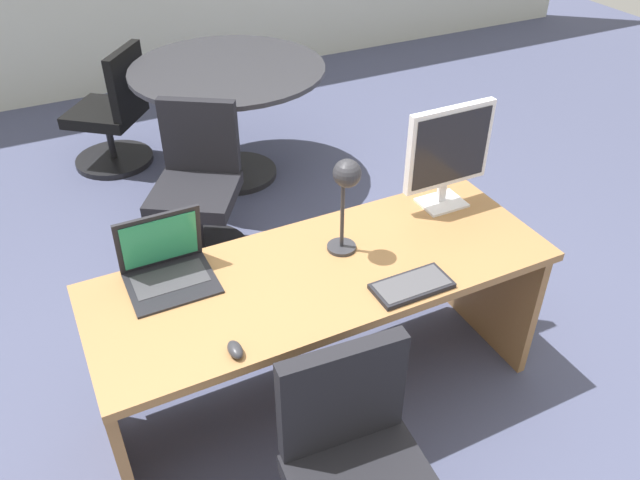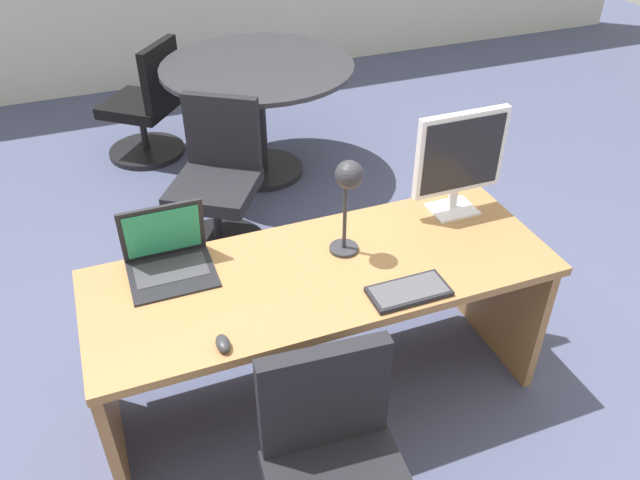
# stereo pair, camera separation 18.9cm
# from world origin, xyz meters

# --- Properties ---
(ground) EXTENTS (12.00, 12.00, 0.00)m
(ground) POSITION_xyz_m (0.00, 1.50, 0.00)
(ground) COLOR #474C6B
(desk) EXTENTS (1.86, 0.69, 0.74)m
(desk) POSITION_xyz_m (0.00, 0.05, 0.53)
(desk) COLOR #9E7042
(desk) RESTS_ON ground
(monitor) EXTENTS (0.42, 0.16, 0.47)m
(monitor) POSITION_xyz_m (0.70, 0.19, 1.01)
(monitor) COLOR silver
(monitor) RESTS_ON desk
(laptop) EXTENTS (0.33, 0.28, 0.27)m
(laptop) POSITION_xyz_m (-0.56, 0.24, 0.82)
(laptop) COLOR black
(laptop) RESTS_ON desk
(keyboard) EXTENTS (0.31, 0.15, 0.02)m
(keyboard) POSITION_xyz_m (0.25, -0.25, 0.75)
(keyboard) COLOR black
(keyboard) RESTS_ON desk
(mouse) EXTENTS (0.05, 0.09, 0.04)m
(mouse) POSITION_xyz_m (-0.47, -0.28, 0.75)
(mouse) COLOR #2D2D33
(mouse) RESTS_ON desk
(desk_lamp) EXTENTS (0.12, 0.14, 0.43)m
(desk_lamp) POSITION_xyz_m (0.13, 0.07, 1.05)
(desk_lamp) COLOR #2D2D33
(desk_lamp) RESTS_ON desk
(meeting_table) EXTENTS (1.27, 1.27, 0.81)m
(meeting_table) POSITION_xyz_m (0.34, 2.07, 0.61)
(meeting_table) COLOR black
(meeting_table) RESTS_ON ground
(meeting_chair_near) EXTENTS (0.64, 0.64, 0.90)m
(meeting_chair_near) POSITION_xyz_m (-0.14, 1.32, 0.37)
(meeting_chair_near) COLOR black
(meeting_chair_near) RESTS_ON ground
(meeting_chair_far) EXTENTS (0.65, 0.65, 0.86)m
(meeting_chair_far) POSITION_xyz_m (-0.36, 2.62, 0.34)
(meeting_chair_far) COLOR black
(meeting_chair_far) RESTS_ON ground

